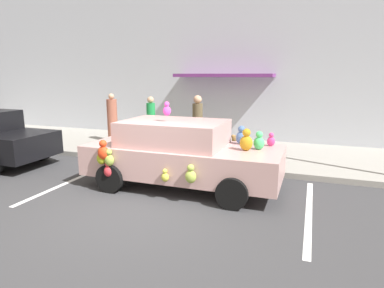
% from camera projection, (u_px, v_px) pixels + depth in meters
% --- Properties ---
extents(ground_plane, '(60.00, 60.00, 0.00)m').
position_uv_depth(ground_plane, '(139.00, 209.00, 6.41)').
color(ground_plane, '#38383A').
extents(sidewalk, '(24.00, 4.00, 0.15)m').
position_uv_depth(sidewalk, '(212.00, 151.00, 10.99)').
color(sidewalk, gray).
rests_on(sidewalk, ground).
extents(storefront_building, '(24.00, 1.25, 6.40)m').
position_uv_depth(storefront_building, '(230.00, 58.00, 12.31)').
color(storefront_building, '#B2B7C1').
rests_on(storefront_building, ground).
extents(parking_stripe_front, '(0.12, 3.60, 0.01)m').
position_uv_depth(parking_stripe_front, '(309.00, 212.00, 6.28)').
color(parking_stripe_front, silver).
rests_on(parking_stripe_front, ground).
extents(parking_stripe_rear, '(0.12, 3.60, 0.01)m').
position_uv_depth(parking_stripe_rear, '(72.00, 180.00, 8.15)').
color(parking_stripe_rear, silver).
rests_on(parking_stripe_rear, ground).
extents(plush_covered_car, '(4.46, 2.12, 1.99)m').
position_uv_depth(plush_covered_car, '(181.00, 153.00, 7.58)').
color(plush_covered_car, '#C39692').
rests_on(plush_covered_car, ground).
extents(teddy_bear_on_sidewalk, '(0.39, 0.32, 0.74)m').
position_uv_depth(teddy_bear_on_sidewalk, '(236.00, 148.00, 9.47)').
color(teddy_bear_on_sidewalk, '#9E723D').
rests_on(teddy_bear_on_sidewalk, sidewalk).
extents(pedestrian_near_shopfront, '(0.37, 0.37, 1.76)m').
position_uv_depth(pedestrian_near_shopfront, '(112.00, 120.00, 12.00)').
color(pedestrian_near_shopfront, '#9E5743').
rests_on(pedestrian_near_shopfront, sidewalk).
extents(pedestrian_walking_past, '(0.31, 0.31, 1.67)m').
position_uv_depth(pedestrian_walking_past, '(151.00, 121.00, 11.72)').
color(pedestrian_walking_past, '#1D893F').
rests_on(pedestrian_walking_past, sidewalk).
extents(pedestrian_by_lamp, '(0.30, 0.30, 1.83)m').
position_uv_depth(pedestrian_by_lamp, '(197.00, 128.00, 9.81)').
color(pedestrian_by_lamp, brown).
rests_on(pedestrian_by_lamp, sidewalk).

